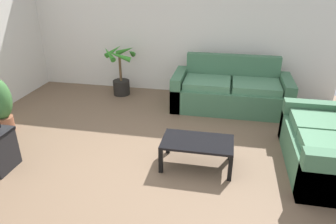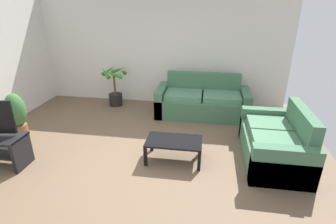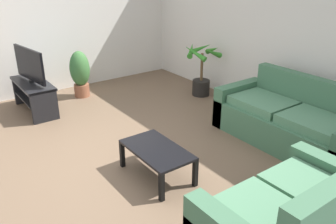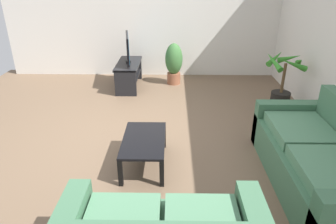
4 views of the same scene
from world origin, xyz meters
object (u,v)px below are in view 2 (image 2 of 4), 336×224
object	(u,v)px
coffee_table	(174,143)
potted_plant_small	(16,114)
couch_main	(202,102)
couch_loveseat	(275,143)
potted_palm	(115,88)

from	to	relation	value
coffee_table	potted_plant_small	distance (m)	3.06
couch_main	couch_loveseat	xyz separation A→B (m)	(1.23, -1.68, -0.00)
couch_loveseat	potted_palm	world-z (taller)	potted_palm
couch_main	potted_plant_small	world-z (taller)	couch_main
potted_plant_small	couch_loveseat	bearing A→B (deg)	-1.18
potted_palm	potted_plant_small	bearing A→B (deg)	-124.58
couch_loveseat	potted_plant_small	bearing A→B (deg)	178.82
potted_plant_small	coffee_table	bearing A→B (deg)	-6.86
couch_loveseat	coffee_table	bearing A→B (deg)	-170.49
couch_loveseat	potted_plant_small	distance (m)	4.65
coffee_table	potted_palm	xyz separation A→B (m)	(-1.76, 2.21, 0.13)
coffee_table	potted_palm	bearing A→B (deg)	128.51
potted_palm	couch_main	bearing A→B (deg)	-6.97
potted_plant_small	potted_palm	bearing A→B (deg)	55.42
couch_main	potted_palm	xyz separation A→B (m)	(-2.14, 0.26, 0.14)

